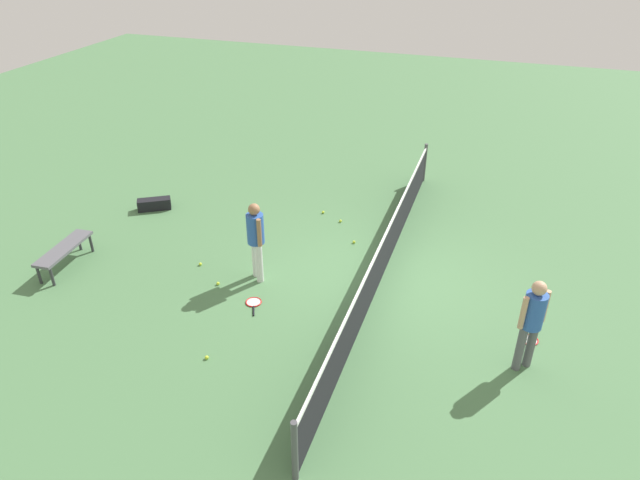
# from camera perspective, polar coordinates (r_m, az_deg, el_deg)

# --- Properties ---
(ground_plane) EXTENTS (40.00, 40.00, 0.00)m
(ground_plane) POSITION_cam_1_polar(r_m,az_deg,el_deg) (11.80, 6.15, -3.74)
(ground_plane) COLOR #4C7A4C
(court_net) EXTENTS (10.09, 0.09, 1.07)m
(court_net) POSITION_cam_1_polar(r_m,az_deg,el_deg) (11.52, 6.28, -1.68)
(court_net) COLOR #4C4C51
(court_net) RESTS_ON ground_plane
(player_near_side) EXTENTS (0.48, 0.48, 1.70)m
(player_near_side) POSITION_cam_1_polar(r_m,az_deg,el_deg) (11.25, -6.44, 0.45)
(player_near_side) COLOR white
(player_near_side) RESTS_ON ground_plane
(player_far_side) EXTENTS (0.48, 0.48, 1.70)m
(player_far_side) POSITION_cam_1_polar(r_m,az_deg,el_deg) (9.63, 20.43, -7.33)
(player_far_side) COLOR #595960
(player_far_side) RESTS_ON ground_plane
(tennis_racket_near_player) EXTENTS (0.60, 0.42, 0.03)m
(tennis_racket_near_player) POSITION_cam_1_polar(r_m,az_deg,el_deg) (11.08, -6.65, -6.25)
(tennis_racket_near_player) COLOR red
(tennis_racket_near_player) RESTS_ON ground_plane
(tennis_racket_far_player) EXTENTS (0.60, 0.41, 0.03)m
(tennis_racket_far_player) POSITION_cam_1_polar(r_m,az_deg,el_deg) (10.84, 20.24, -9.26)
(tennis_racket_far_player) COLOR red
(tennis_racket_far_player) RESTS_ON ground_plane
(tennis_ball_near_player) EXTENTS (0.07, 0.07, 0.07)m
(tennis_ball_near_player) POSITION_cam_1_polar(r_m,az_deg,el_deg) (12.35, -11.86, -2.37)
(tennis_ball_near_player) COLOR #C6E033
(tennis_ball_near_player) RESTS_ON ground_plane
(tennis_ball_by_net) EXTENTS (0.07, 0.07, 0.07)m
(tennis_ball_by_net) POSITION_cam_1_polar(r_m,az_deg,el_deg) (13.73, 2.06, 1.91)
(tennis_ball_by_net) COLOR #C6E033
(tennis_ball_by_net) RESTS_ON ground_plane
(tennis_ball_midcourt) EXTENTS (0.07, 0.07, 0.07)m
(tennis_ball_midcourt) POSITION_cam_1_polar(r_m,az_deg,el_deg) (11.68, -10.16, -4.30)
(tennis_ball_midcourt) COLOR #C6E033
(tennis_ball_midcourt) RESTS_ON ground_plane
(tennis_ball_baseline) EXTENTS (0.07, 0.07, 0.07)m
(tennis_ball_baseline) POSITION_cam_1_polar(r_m,az_deg,el_deg) (14.12, 0.32, 2.79)
(tennis_ball_baseline) COLOR #C6E033
(tennis_ball_baseline) RESTS_ON ground_plane
(tennis_ball_stray_left) EXTENTS (0.07, 0.07, 0.07)m
(tennis_ball_stray_left) POSITION_cam_1_polar(r_m,az_deg,el_deg) (9.98, -11.25, -11.43)
(tennis_ball_stray_left) COLOR #C6E033
(tennis_ball_stray_left) RESTS_ON ground_plane
(tennis_ball_stray_right) EXTENTS (0.07, 0.07, 0.07)m
(tennis_ball_stray_right) POSITION_cam_1_polar(r_m,az_deg,el_deg) (12.88, 3.42, -0.21)
(tennis_ball_stray_right) COLOR #C6E033
(tennis_ball_stray_right) RESTS_ON ground_plane
(courtside_bench) EXTENTS (1.53, 0.51, 0.48)m
(courtside_bench) POSITION_cam_1_polar(r_m,az_deg,el_deg) (12.99, -24.20, -0.90)
(courtside_bench) COLOR #595960
(courtside_bench) RESTS_ON ground_plane
(equipment_bag) EXTENTS (0.65, 0.83, 0.28)m
(equipment_bag) POSITION_cam_1_polar(r_m,az_deg,el_deg) (14.86, -16.08, 3.48)
(equipment_bag) COLOR black
(equipment_bag) RESTS_ON ground_plane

